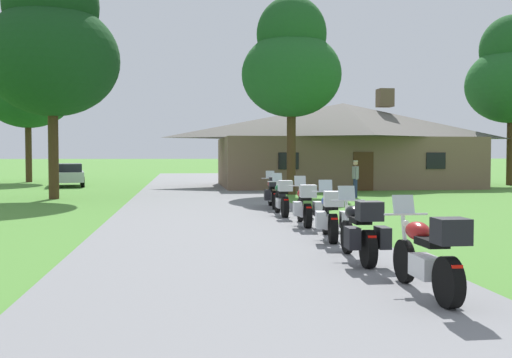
{
  "coord_description": "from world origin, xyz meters",
  "views": [
    {
      "loc": [
        -1.06,
        -1.43,
        1.96
      ],
      "look_at": [
        1.95,
        22.16,
        0.96
      ],
      "focal_mm": 41.02,
      "sensor_mm": 36.0,
      "label": 1
    }
  ],
  "objects_px": {
    "tree_left_near": "(52,44)",
    "bystander_gray_shirt_near_lodge": "(355,177)",
    "motorcycle_blue_third_in_row": "(331,216)",
    "motorcycle_red_farthest_in_row": "(273,193)",
    "tree_by_lodge_front": "(291,63)",
    "motorcycle_green_fifth_in_row": "(282,198)",
    "tree_right_of_lodge": "(512,74)",
    "motorcycle_red_fourth_in_row": "(305,205)",
    "parked_silver_suv_far_left": "(68,174)",
    "tree_left_far": "(27,77)",
    "motorcycle_black_second_in_row": "(361,232)",
    "motorcycle_red_nearest_to_camera": "(429,255)"
  },
  "relations": [
    {
      "from": "tree_left_near",
      "to": "bystander_gray_shirt_near_lodge",
      "type": "bearing_deg",
      "value": -3.65
    },
    {
      "from": "motorcycle_blue_third_in_row",
      "to": "motorcycle_red_farthest_in_row",
      "type": "xyz_separation_m",
      "value": [
        -0.04,
        7.83,
        0.0
      ]
    },
    {
      "from": "bystander_gray_shirt_near_lodge",
      "to": "tree_by_lodge_front",
      "type": "distance_m",
      "value": 6.52
    },
    {
      "from": "bystander_gray_shirt_near_lodge",
      "to": "motorcycle_red_farthest_in_row",
      "type": "bearing_deg",
      "value": 141.71
    },
    {
      "from": "motorcycle_blue_third_in_row",
      "to": "motorcycle_green_fifth_in_row",
      "type": "distance_m",
      "value": 5.3
    },
    {
      "from": "motorcycle_green_fifth_in_row",
      "to": "tree_by_lodge_front",
      "type": "bearing_deg",
      "value": 78.0
    },
    {
      "from": "tree_right_of_lodge",
      "to": "tree_left_near",
      "type": "bearing_deg",
      "value": -162.53
    },
    {
      "from": "motorcycle_red_fourth_in_row",
      "to": "tree_by_lodge_front",
      "type": "relative_size",
      "value": 0.22
    },
    {
      "from": "motorcycle_green_fifth_in_row",
      "to": "parked_silver_suv_far_left",
      "type": "bearing_deg",
      "value": 117.88
    },
    {
      "from": "motorcycle_blue_third_in_row",
      "to": "tree_left_near",
      "type": "distance_m",
      "value": 17.7
    },
    {
      "from": "bystander_gray_shirt_near_lodge",
      "to": "parked_silver_suv_far_left",
      "type": "distance_m",
      "value": 18.59
    },
    {
      "from": "tree_left_near",
      "to": "parked_silver_suv_far_left",
      "type": "relative_size",
      "value": 2.19
    },
    {
      "from": "motorcycle_green_fifth_in_row",
      "to": "tree_left_far",
      "type": "height_order",
      "value": "tree_left_far"
    },
    {
      "from": "motorcycle_green_fifth_in_row",
      "to": "parked_silver_suv_far_left",
      "type": "xyz_separation_m",
      "value": [
        -10.02,
        19.16,
        0.16
      ]
    },
    {
      "from": "motorcycle_red_fourth_in_row",
      "to": "tree_right_of_lodge",
      "type": "distance_m",
      "value": 27.13
    },
    {
      "from": "motorcycle_red_fourth_in_row",
      "to": "motorcycle_red_farthest_in_row",
      "type": "height_order",
      "value": "same"
    },
    {
      "from": "tree_left_far",
      "to": "motorcycle_red_fourth_in_row",
      "type": "bearing_deg",
      "value": -63.4
    },
    {
      "from": "tree_left_far",
      "to": "parked_silver_suv_far_left",
      "type": "height_order",
      "value": "tree_left_far"
    },
    {
      "from": "motorcycle_black_second_in_row",
      "to": "tree_left_near",
      "type": "bearing_deg",
      "value": 119.53
    },
    {
      "from": "motorcycle_red_fourth_in_row",
      "to": "motorcycle_green_fifth_in_row",
      "type": "height_order",
      "value": "same"
    },
    {
      "from": "motorcycle_red_farthest_in_row",
      "to": "tree_left_near",
      "type": "height_order",
      "value": "tree_left_near"
    },
    {
      "from": "motorcycle_blue_third_in_row",
      "to": "tree_by_lodge_front",
      "type": "relative_size",
      "value": 0.22
    },
    {
      "from": "parked_silver_suv_far_left",
      "to": "motorcycle_blue_third_in_row",
      "type": "bearing_deg",
      "value": -77.57
    },
    {
      "from": "motorcycle_red_farthest_in_row",
      "to": "tree_right_of_lodge",
      "type": "xyz_separation_m",
      "value": [
        17.56,
        14.49,
        6.42
      ]
    },
    {
      "from": "tree_by_lodge_front",
      "to": "tree_left_far",
      "type": "bearing_deg",
      "value": 137.17
    },
    {
      "from": "bystander_gray_shirt_near_lodge",
      "to": "tree_left_far",
      "type": "relative_size",
      "value": 0.14
    },
    {
      "from": "motorcycle_red_fourth_in_row",
      "to": "tree_by_lodge_front",
      "type": "bearing_deg",
      "value": 84.84
    },
    {
      "from": "motorcycle_blue_third_in_row",
      "to": "tree_left_far",
      "type": "bearing_deg",
      "value": 122.3
    },
    {
      "from": "bystander_gray_shirt_near_lodge",
      "to": "tree_right_of_lodge",
      "type": "relative_size",
      "value": 0.16
    },
    {
      "from": "motorcycle_red_fourth_in_row",
      "to": "motorcycle_red_nearest_to_camera",
      "type": "bearing_deg",
      "value": -85.96
    },
    {
      "from": "motorcycle_red_fourth_in_row",
      "to": "tree_right_of_lodge",
      "type": "height_order",
      "value": "tree_right_of_lodge"
    },
    {
      "from": "motorcycle_blue_third_in_row",
      "to": "bystander_gray_shirt_near_lodge",
      "type": "distance_m",
      "value": 13.95
    },
    {
      "from": "motorcycle_green_fifth_in_row",
      "to": "motorcycle_red_farthest_in_row",
      "type": "height_order",
      "value": "same"
    },
    {
      "from": "motorcycle_red_fourth_in_row",
      "to": "tree_left_near",
      "type": "bearing_deg",
      "value": 131.72
    },
    {
      "from": "motorcycle_green_fifth_in_row",
      "to": "bystander_gray_shirt_near_lodge",
      "type": "height_order",
      "value": "bystander_gray_shirt_near_lodge"
    },
    {
      "from": "motorcycle_black_second_in_row",
      "to": "bystander_gray_shirt_near_lodge",
      "type": "distance_m",
      "value": 16.54
    },
    {
      "from": "motorcycle_black_second_in_row",
      "to": "bystander_gray_shirt_near_lodge",
      "type": "xyz_separation_m",
      "value": [
        4.73,
        15.85,
        0.34
      ]
    },
    {
      "from": "motorcycle_blue_third_in_row",
      "to": "tree_left_far",
      "type": "relative_size",
      "value": 0.18
    },
    {
      "from": "motorcycle_red_nearest_to_camera",
      "to": "motorcycle_red_farthest_in_row",
      "type": "height_order",
      "value": "same"
    },
    {
      "from": "motorcycle_red_fourth_in_row",
      "to": "motorcycle_green_fifth_in_row",
      "type": "xyz_separation_m",
      "value": [
        -0.17,
        2.67,
        0.01
      ]
    },
    {
      "from": "motorcycle_red_farthest_in_row",
      "to": "tree_left_near",
      "type": "relative_size",
      "value": 0.2
    },
    {
      "from": "parked_silver_suv_far_left",
      "to": "tree_right_of_lodge",
      "type": "bearing_deg",
      "value": -14.6
    },
    {
      "from": "motorcycle_red_nearest_to_camera",
      "to": "motorcycle_red_fourth_in_row",
      "type": "distance_m",
      "value": 7.81
    },
    {
      "from": "motorcycle_blue_third_in_row",
      "to": "bystander_gray_shirt_near_lodge",
      "type": "height_order",
      "value": "bystander_gray_shirt_near_lodge"
    },
    {
      "from": "motorcycle_red_farthest_in_row",
      "to": "motorcycle_green_fifth_in_row",
      "type": "bearing_deg",
      "value": -90.77
    },
    {
      "from": "tree_by_lodge_front",
      "to": "tree_left_far",
      "type": "height_order",
      "value": "tree_left_far"
    },
    {
      "from": "motorcycle_black_second_in_row",
      "to": "parked_silver_suv_far_left",
      "type": "distance_m",
      "value": 28.93
    },
    {
      "from": "tree_by_lodge_front",
      "to": "tree_left_far",
      "type": "xyz_separation_m",
      "value": [
        -16.11,
        14.94,
        1.01
      ]
    },
    {
      "from": "bystander_gray_shirt_near_lodge",
      "to": "parked_silver_suv_far_left",
      "type": "xyz_separation_m",
      "value": [
        -14.77,
        11.28,
        -0.17
      ]
    },
    {
      "from": "tree_by_lodge_front",
      "to": "parked_silver_suv_far_left",
      "type": "bearing_deg",
      "value": 144.48
    }
  ]
}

